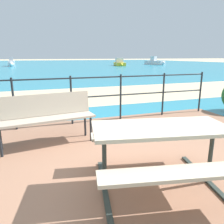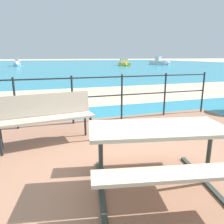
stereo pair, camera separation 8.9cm
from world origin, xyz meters
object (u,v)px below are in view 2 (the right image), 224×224
(picnic_table, at_px, (157,142))
(boat_mid, at_px, (160,62))
(park_bench, at_px, (46,113))
(boat_near, at_px, (17,63))
(boat_far, at_px, (124,63))

(picnic_table, distance_m, boat_mid, 39.60)
(park_bench, bearing_deg, boat_mid, 49.59)
(park_bench, distance_m, boat_near, 34.77)
(picnic_table, bearing_deg, boat_mid, 71.47)
(boat_mid, bearing_deg, picnic_table, -41.28)
(boat_near, xyz_separation_m, boat_mid, (24.36, -2.17, -0.02))
(picnic_table, xyz_separation_m, boat_near, (-4.48, 36.41, -0.15))
(boat_near, height_order, boat_mid, boat_mid)
(picnic_table, height_order, boat_mid, boat_mid)
(boat_near, bearing_deg, boat_far, 74.37)
(picnic_table, xyz_separation_m, boat_far, (12.30, 32.69, -0.20))
(boat_near, bearing_deg, boat_mid, 81.78)
(picnic_table, relative_size, boat_mid, 0.34)
(picnic_table, distance_m, park_bench, 2.14)
(park_bench, bearing_deg, picnic_table, -65.00)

